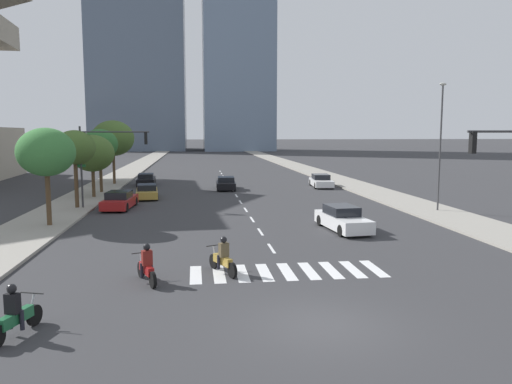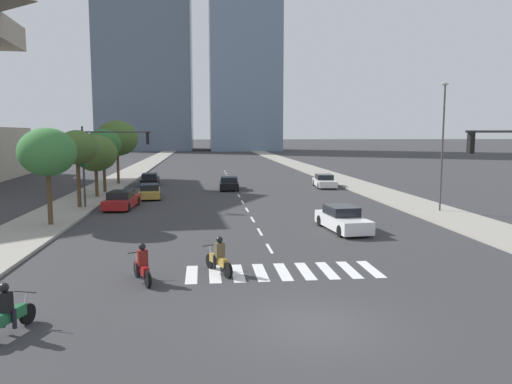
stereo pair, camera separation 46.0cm
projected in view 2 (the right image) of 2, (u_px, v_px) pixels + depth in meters
ground_plane at (314, 325)px, 14.16m from camera, size 800.00×800.00×0.00m
sidewalk_east at (379, 192)px, 45.14m from camera, size 4.00×260.00×0.15m
sidewalk_west at (89, 196)px, 42.40m from camera, size 4.00×260.00×0.15m
crosswalk_near at (283, 272)px, 19.64m from camera, size 7.65×2.51×0.01m
lane_divider_center at (236, 190)px, 47.28m from camera, size 0.14×50.00×0.01m
motorcycle_lead at (142, 267)px, 18.20m from camera, size 1.04×2.01×1.49m
motorcycle_trailing at (219, 259)px, 19.38m from camera, size 1.13×2.03×1.49m
motorcycle_third at (8, 314)px, 13.44m from camera, size 0.95×2.10×1.49m
sedan_black_0 at (229, 183)px, 48.10m from camera, size 1.93×4.61×1.25m
sedan_gold_1 at (150, 192)px, 41.65m from camera, size 2.12×4.61×1.22m
sedan_white_2 at (324, 181)px, 50.09m from camera, size 2.18×4.88×1.30m
sedan_black_3 at (150, 180)px, 51.88m from camera, size 1.93×4.84×1.26m
sedan_white_4 at (342, 219)px, 27.87m from camera, size 2.17×4.89×1.38m
sedan_red_5 at (122, 200)px, 36.00m from camera, size 2.17×4.80×1.30m
traffic_signal_far at (109, 151)px, 35.54m from camera, size 5.12×0.28×5.80m
street_lamp_east at (443, 138)px, 33.56m from camera, size 0.50×0.24×8.70m
street_tree_nearest at (47, 152)px, 28.49m from camera, size 3.26×3.26×5.63m
street_tree_second at (77, 148)px, 35.30m from camera, size 2.87×2.87×5.52m
street_tree_third at (95, 153)px, 41.30m from camera, size 3.60×3.60×5.17m
street_tree_fourth at (103, 144)px, 44.60m from camera, size 3.20×3.20×5.68m
street_tree_fifth at (117, 138)px, 51.85m from camera, size 4.36×4.36×6.62m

